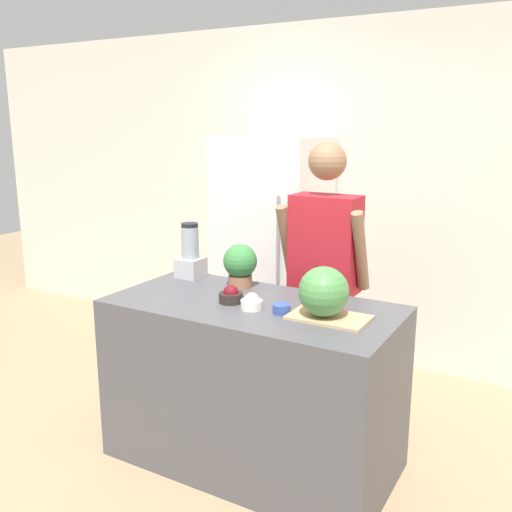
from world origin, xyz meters
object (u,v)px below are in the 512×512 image
(refrigerator, at_px, (272,251))
(watermelon, at_px, (324,292))
(person, at_px, (324,281))
(bowl_cream, at_px, (252,303))
(blender, at_px, (190,255))
(bowl_small_blue, at_px, (282,309))
(bowl_cherries, at_px, (231,296))
(potted_plant, at_px, (240,264))

(refrigerator, bearing_deg, watermelon, -53.50)
(person, distance_m, bowl_cream, 0.74)
(watermelon, relative_size, blender, 0.73)
(bowl_cream, height_order, bowl_small_blue, bowl_cream)
(bowl_cherries, height_order, blender, blender)
(refrigerator, xyz_separation_m, potted_plant, (0.37, -1.09, 0.18))
(watermelon, distance_m, bowl_cherries, 0.54)
(refrigerator, bearing_deg, potted_plant, -71.17)
(watermelon, height_order, bowl_cherries, watermelon)
(person, xyz_separation_m, watermelon, (0.29, -0.68, 0.15))
(person, bearing_deg, bowl_cherries, -109.25)
(bowl_cream, xyz_separation_m, potted_plant, (-0.26, 0.32, 0.10))
(refrigerator, xyz_separation_m, bowl_cream, (0.64, -1.41, 0.08))
(bowl_cherries, relative_size, potted_plant, 0.51)
(bowl_cherries, distance_m, potted_plant, 0.32)
(watermelon, distance_m, potted_plant, 0.70)
(refrigerator, xyz_separation_m, watermelon, (1.01, -1.37, 0.18))
(person, xyz_separation_m, potted_plant, (-0.35, -0.41, 0.15))
(person, xyz_separation_m, bowl_cream, (-0.09, -0.73, 0.05))
(watermelon, bearing_deg, person, 112.73)
(potted_plant, bearing_deg, watermelon, -23.30)
(refrigerator, height_order, potted_plant, refrigerator)
(bowl_cherries, height_order, bowl_cream, bowl_cherries)
(refrigerator, distance_m, watermelon, 1.71)
(bowl_small_blue, bearing_deg, refrigerator, 119.81)
(refrigerator, distance_m, person, 1.00)
(refrigerator, relative_size, bowl_cherries, 13.71)
(bowl_cherries, bearing_deg, bowl_small_blue, -4.51)
(bowl_cherries, distance_m, bowl_small_blue, 0.32)
(watermelon, xyz_separation_m, blender, (-1.01, 0.30, 0.00))
(bowl_cherries, relative_size, blender, 0.38)
(bowl_cream, bearing_deg, bowl_cherries, 164.39)
(bowl_cherries, xyz_separation_m, bowl_small_blue, (0.32, -0.02, -0.01))
(bowl_cream, bearing_deg, blender, 151.18)
(watermelon, bearing_deg, bowl_cherries, -179.43)
(refrigerator, xyz_separation_m, blender, (-0.00, -1.06, 0.18))
(blender, bearing_deg, refrigerator, 89.84)
(bowl_small_blue, bearing_deg, bowl_cherries, 175.49)
(refrigerator, distance_m, bowl_small_blue, 1.61)
(refrigerator, bearing_deg, bowl_cream, -65.76)
(bowl_cherries, xyz_separation_m, bowl_cream, (0.15, -0.04, -0.00))
(potted_plant, bearing_deg, person, 49.12)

